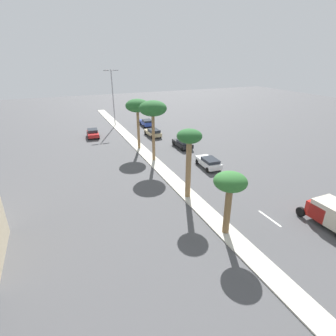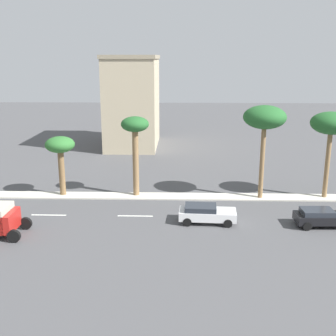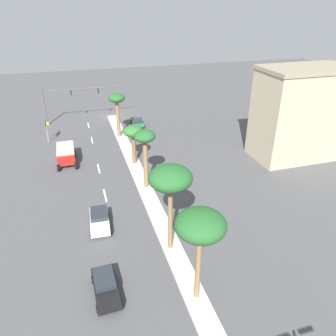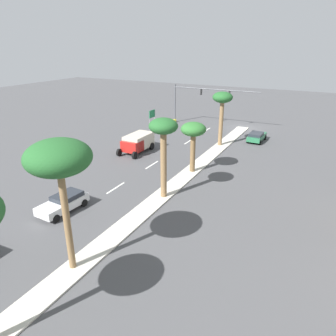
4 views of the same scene
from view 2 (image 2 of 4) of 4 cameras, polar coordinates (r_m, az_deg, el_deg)
name	(u,v)px [view 2 (image 2 of 4)]	position (r m, az deg, el deg)	size (l,w,h in m)	color
ground_plane	(167,197)	(37.95, -0.09, -3.95)	(160.00, 160.00, 0.00)	#4C4C4F
median_curb	(265,197)	(38.69, 13.10, -3.88)	(1.80, 79.30, 0.12)	beige
lane_stripe_far	(49,215)	(35.04, -15.90, -6.17)	(0.20, 2.80, 0.01)	silver
lane_stripe_rear	(135,216)	(33.63, -4.47, -6.51)	(0.20, 2.80, 0.01)	silver
commercial_building	(133,101)	(59.25, -4.81, 9.03)	(12.32, 7.08, 12.48)	tan
palm_tree_trailing	(60,148)	(38.37, -14.45, 2.70)	(2.61, 2.61, 5.34)	brown
palm_tree_front	(135,131)	(36.89, -4.50, 5.02)	(2.45, 2.45, 7.13)	olive
palm_tree_center	(265,119)	(36.78, 12.99, 6.52)	(3.66, 3.66, 8.18)	olive
palm_tree_mid	(331,125)	(38.71, 21.30, 5.50)	(3.54, 3.54, 7.61)	olive
sedan_black_mid	(322,217)	(33.42, 20.23, -6.26)	(1.96, 4.23, 1.32)	black
sedan_white_left	(206,213)	(32.17, 5.20, -6.14)	(2.15, 4.39, 1.36)	silver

